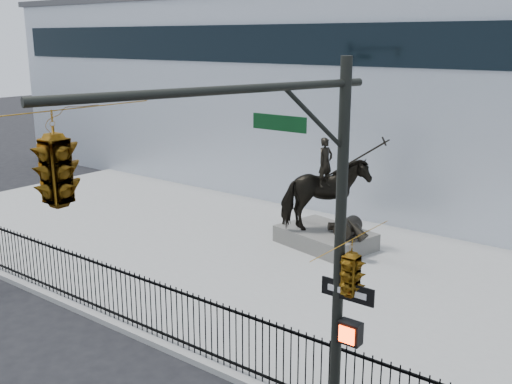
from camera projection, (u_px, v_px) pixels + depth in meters
The scene contains 7 objects.
ground at pixel (79, 344), 14.59m from camera, with size 120.00×120.00×0.00m, color black.
plaza at pixel (255, 260), 19.93m from camera, with size 30.00×12.00×0.15m, color #959592.
building at pixel (421, 97), 28.78m from camera, with size 44.00×14.00×9.00m, color silver.
picket_fence at pixel (118, 293), 15.32m from camera, with size 22.10×0.10×1.50m.
statue_plinth at pixel (325, 238), 21.01m from camera, with size 3.14×2.16×0.59m, color #5A5752.
equestrian_statue at pixel (328, 196), 20.59m from camera, with size 3.94×2.88×3.41m.
traffic_signal_right at pixel (224, 223), 8.01m from camera, with size 2.17×6.86×7.00m.
Camera 1 is at (11.49, -7.79, 7.25)m, focal length 42.00 mm.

